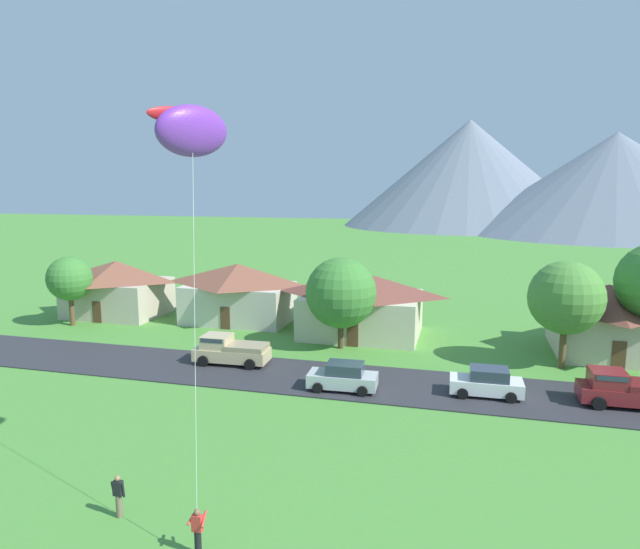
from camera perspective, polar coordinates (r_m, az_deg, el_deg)
The scene contains 16 objects.
road_strip at distance 36.14m, azimuth 2.55°, elevation -10.87°, with size 160.00×6.60×0.08m, color #2D2D33.
mountain_far_west_ridge at distance 165.02m, azimuth 28.07°, elevation 8.32°, with size 78.22×78.22×26.18m, color slate.
mountain_east_ridge at distance 180.48m, azimuth 15.07°, elevation 10.06°, with size 77.04×77.04×32.53m, color slate.
house_leftmost at distance 56.75m, azimuth -20.15°, elevation -1.22°, with size 9.29×7.14×5.29m.
house_left_center at distance 46.41m, azimuth 4.32°, elevation -2.88°, with size 10.33×8.18×5.32m.
house_right_center at distance 46.40m, azimuth 27.47°, elevation -3.97°, with size 7.82×8.54×5.23m.
house_rightmost at distance 51.28m, azimuth -8.42°, elevation -1.77°, with size 10.14×6.53×5.38m.
tree_near_left at distance 40.88m, azimuth 24.05°, elevation -2.20°, with size 5.01×5.01×7.45m.
tree_left_of_center at distance 42.04m, azimuth 2.18°, elevation -1.90°, with size 5.41×5.41×7.07m.
tree_right_of_center at distance 53.80m, azimuth -24.43°, elevation -0.40°, with size 3.93×3.93×6.24m.
parked_car_white_west_end at distance 34.81m, azimuth 16.83°, elevation -10.62°, with size 4.24×2.16×1.68m.
parked_car_silver_mid_east at distance 34.31m, azimuth 2.41°, elevation -10.51°, with size 4.27×2.22×1.68m.
pickup_truck_maroon_west_side at distance 36.22m, azimuth 28.98°, elevation -10.30°, with size 5.24×2.40×1.99m.
pickup_truck_sand_east_side at distance 39.50m, azimuth -9.29°, elevation -7.67°, with size 5.27×2.47×1.99m.
kite_flyer_with_kite at distance 20.58m, azimuth -13.09°, elevation 13.63°, with size 2.68×4.70×15.30m.
watcher_person at distance 23.66m, azimuth -20.08°, elevation -20.61°, with size 0.56×0.24×1.68m.
Camera 1 is at (7.07, -6.28, 12.41)m, focal length 31.01 mm.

